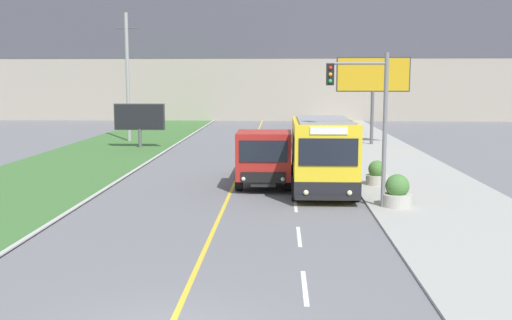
{
  "coord_description": "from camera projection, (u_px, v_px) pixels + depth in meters",
  "views": [
    {
      "loc": [
        2.17,
        -10.39,
        4.89
      ],
      "look_at": [
        1.1,
        15.09,
        1.4
      ],
      "focal_mm": 42.0,
      "sensor_mm": 36.0,
      "label": 1
    }
  ],
  "objects": [
    {
      "name": "billboard_small",
      "position": [
        139.0,
        118.0,
        42.2
      ],
      "size": [
        3.59,
        0.24,
        3.12
      ],
      "color": "#59595B",
      "rests_on": "ground_plane"
    },
    {
      "name": "planter_round_second",
      "position": [
        377.0,
        174.0,
        27.21
      ],
      "size": [
        1.0,
        1.0,
        1.11
      ],
      "color": "#B7B2A8",
      "rests_on": "sidewalk_right"
    },
    {
      "name": "apartment_block_background",
      "position": [
        263.0,
        33.0,
        71.7
      ],
      "size": [
        80.0,
        8.04,
        20.46
      ],
      "color": "#A89E8E",
      "rests_on": "ground_plane"
    },
    {
      "name": "utility_pole_far",
      "position": [
        128.0,
        77.0,
        46.13
      ],
      "size": [
        1.8,
        0.28,
        9.85
      ],
      "color": "#9E9E99",
      "rests_on": "ground_plane"
    },
    {
      "name": "dump_truck",
      "position": [
        265.0,
        158.0,
        27.15
      ],
      "size": [
        2.47,
        6.89,
        2.57
      ],
      "color": "black",
      "rests_on": "ground_plane"
    },
    {
      "name": "car_distant",
      "position": [
        309.0,
        138.0,
        42.75
      ],
      "size": [
        1.8,
        4.3,
        1.45
      ],
      "color": "silver",
      "rests_on": "ground_plane"
    },
    {
      "name": "billboard_large",
      "position": [
        373.0,
        78.0,
        43.51
      ],
      "size": [
        5.32,
        0.24,
        6.42
      ],
      "color": "#59595B",
      "rests_on": "ground_plane"
    },
    {
      "name": "traffic_light_mast",
      "position": [
        368.0,
        110.0,
        22.14
      ],
      "size": [
        2.28,
        0.32,
        5.83
      ],
      "color": "slate",
      "rests_on": "ground_plane"
    },
    {
      "name": "planter_round_near",
      "position": [
        397.0,
        192.0,
        22.59
      ],
      "size": [
        1.12,
        1.12,
        1.23
      ],
      "color": "#B7B2A8",
      "rests_on": "sidewalk_right"
    },
    {
      "name": "city_bus",
      "position": [
        323.0,
        156.0,
        25.3
      ],
      "size": [
        2.69,
        5.56,
        3.2
      ],
      "color": "yellow",
      "rests_on": "ground_plane"
    },
    {
      "name": "lane_marking_centre",
      "position": [
        200.0,
        299.0,
        13.37
      ],
      "size": [
        2.88,
        140.0,
        0.01
      ],
      "color": "gold",
      "rests_on": "ground_plane"
    }
  ]
}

